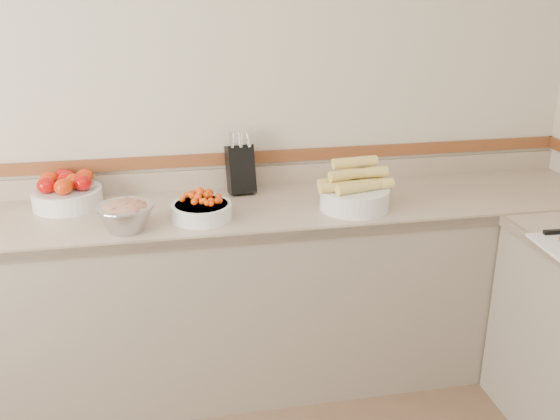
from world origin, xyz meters
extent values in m
plane|color=beige|center=(0.00, 2.00, 1.30)|extent=(4.00, 0.00, 4.00)
cube|color=tan|center=(0.00, 1.68, 0.88)|extent=(4.00, 0.65, 0.04)
cube|color=gray|center=(0.00, 1.68, 0.43)|extent=(4.00, 0.63, 0.86)
cube|color=#847059|center=(0.00, 1.36, 0.88)|extent=(4.00, 0.02, 0.04)
cube|color=tan|center=(0.00, 1.99, 0.95)|extent=(4.00, 0.02, 0.10)
cube|color=brown|center=(0.00, 1.99, 1.05)|extent=(4.00, 0.02, 0.06)
cube|color=black|center=(0.26, 1.90, 1.02)|extent=(0.14, 0.17, 0.25)
cylinder|color=silver|center=(0.22, 1.87, 1.17)|extent=(0.02, 0.03, 0.07)
cylinder|color=silver|center=(0.26, 1.87, 1.17)|extent=(0.02, 0.03, 0.07)
cylinder|color=silver|center=(0.30, 1.87, 1.17)|extent=(0.02, 0.03, 0.07)
cylinder|color=silver|center=(0.22, 1.90, 1.17)|extent=(0.02, 0.03, 0.07)
cylinder|color=silver|center=(0.26, 1.90, 1.17)|extent=(0.02, 0.03, 0.07)
cylinder|color=silver|center=(0.30, 1.90, 1.17)|extent=(0.02, 0.03, 0.07)
cylinder|color=silver|center=(0.22, 1.92, 1.17)|extent=(0.02, 0.03, 0.07)
cylinder|color=silver|center=(0.26, 1.92, 1.17)|extent=(0.02, 0.03, 0.07)
cylinder|color=silver|center=(0.30, 1.92, 1.17)|extent=(0.02, 0.03, 0.07)
cylinder|color=white|center=(-0.55, 1.85, 0.94)|extent=(0.32, 0.32, 0.08)
torus|color=white|center=(-0.55, 1.85, 0.98)|extent=(0.32, 0.32, 0.01)
cylinder|color=white|center=(-0.55, 1.85, 0.98)|extent=(0.28, 0.28, 0.01)
ellipsoid|color=#BE0907|center=(-0.63, 1.81, 1.02)|extent=(0.08, 0.08, 0.07)
ellipsoid|color=red|center=(-0.55, 1.77, 1.02)|extent=(0.08, 0.08, 0.07)
ellipsoid|color=#BE0907|center=(-0.48, 1.82, 1.02)|extent=(0.08, 0.08, 0.07)
ellipsoid|color=red|center=(-0.63, 1.90, 1.02)|extent=(0.08, 0.08, 0.07)
ellipsoid|color=#BE0907|center=(-0.55, 1.87, 1.02)|extent=(0.08, 0.08, 0.07)
ellipsoid|color=red|center=(-0.48, 1.91, 1.02)|extent=(0.08, 0.08, 0.07)
ellipsoid|color=#BE0907|center=(-0.58, 1.93, 1.02)|extent=(0.08, 0.08, 0.07)
ellipsoid|color=red|center=(-0.52, 1.84, 1.02)|extent=(0.08, 0.08, 0.07)
ellipsoid|color=#BE0907|center=(-0.55, 1.90, 1.02)|extent=(0.08, 0.08, 0.07)
cylinder|color=white|center=(0.04, 1.57, 0.93)|extent=(0.27, 0.27, 0.07)
torus|color=white|center=(0.04, 1.57, 0.96)|extent=(0.27, 0.27, 0.01)
cylinder|color=white|center=(0.04, 1.57, 0.96)|extent=(0.23, 0.23, 0.01)
sphere|color=#D83D07|center=(0.08, 1.58, 1.02)|extent=(0.03, 0.03, 0.03)
sphere|color=#D83D07|center=(0.04, 1.57, 1.02)|extent=(0.03, 0.03, 0.03)
sphere|color=#D83D07|center=(0.10, 1.56, 1.00)|extent=(0.03, 0.03, 0.03)
sphere|color=#D83D07|center=(-0.01, 1.58, 1.01)|extent=(0.03, 0.03, 0.03)
sphere|color=#D83D07|center=(0.04, 1.59, 1.01)|extent=(0.03, 0.03, 0.03)
sphere|color=#D83D07|center=(0.02, 1.51, 1.00)|extent=(0.03, 0.03, 0.03)
sphere|color=#D83D07|center=(0.03, 1.52, 1.00)|extent=(0.03, 0.03, 0.03)
sphere|color=#D83D07|center=(0.03, 1.58, 1.03)|extent=(0.03, 0.03, 0.03)
sphere|color=#D83D07|center=(0.03, 1.61, 1.01)|extent=(0.03, 0.03, 0.03)
sphere|color=#D83D07|center=(0.09, 1.63, 1.00)|extent=(0.03, 0.03, 0.03)
sphere|color=#D83D07|center=(0.02, 1.57, 1.03)|extent=(0.03, 0.03, 0.03)
sphere|color=#D83D07|center=(0.05, 1.51, 1.01)|extent=(0.03, 0.03, 0.03)
sphere|color=#D83D07|center=(0.03, 1.56, 1.01)|extent=(0.03, 0.03, 0.03)
sphere|color=#D83D07|center=(-0.01, 1.62, 0.99)|extent=(0.03, 0.03, 0.03)
sphere|color=#D83D07|center=(0.03, 1.59, 1.01)|extent=(0.03, 0.03, 0.03)
sphere|color=#D83D07|center=(0.04, 1.57, 1.02)|extent=(0.03, 0.03, 0.03)
sphere|color=#D83D07|center=(0.12, 1.53, 0.99)|extent=(0.03, 0.03, 0.03)
sphere|color=#D83D07|center=(-0.01, 1.53, 1.00)|extent=(0.03, 0.03, 0.03)
sphere|color=#D83D07|center=(-0.02, 1.59, 1.00)|extent=(0.03, 0.03, 0.03)
sphere|color=#D83D07|center=(0.08, 1.52, 1.00)|extent=(0.03, 0.03, 0.03)
sphere|color=#D83D07|center=(0.09, 1.65, 0.99)|extent=(0.03, 0.03, 0.03)
sphere|color=#D83D07|center=(-0.02, 1.56, 1.00)|extent=(0.03, 0.03, 0.03)
sphere|color=#D83D07|center=(-0.03, 1.54, 0.99)|extent=(0.03, 0.03, 0.03)
sphere|color=#D83D07|center=(0.05, 1.52, 1.00)|extent=(0.03, 0.03, 0.03)
sphere|color=#D83D07|center=(0.08, 1.52, 1.00)|extent=(0.03, 0.03, 0.03)
sphere|color=#D83D07|center=(0.06, 1.56, 1.02)|extent=(0.03, 0.03, 0.03)
sphere|color=#D83D07|center=(0.04, 1.63, 1.00)|extent=(0.03, 0.03, 0.03)
sphere|color=#D83D07|center=(-0.03, 1.56, 1.00)|extent=(0.03, 0.03, 0.03)
sphere|color=#D83D07|center=(0.06, 1.55, 1.01)|extent=(0.03, 0.03, 0.03)
sphere|color=#D83D07|center=(0.13, 1.53, 0.99)|extent=(0.03, 0.03, 0.03)
sphere|color=#D83D07|center=(0.02, 1.59, 1.01)|extent=(0.03, 0.03, 0.03)
sphere|color=#D83D07|center=(0.04, 1.58, 1.02)|extent=(0.03, 0.03, 0.03)
sphere|color=#D83D07|center=(0.03, 1.63, 1.00)|extent=(0.03, 0.03, 0.03)
sphere|color=#D83D07|center=(0.04, 1.56, 1.01)|extent=(0.03, 0.03, 0.03)
sphere|color=#D83D07|center=(0.01, 1.53, 1.01)|extent=(0.03, 0.03, 0.03)
sphere|color=#D83D07|center=(0.06, 1.54, 1.00)|extent=(0.03, 0.03, 0.03)
cylinder|color=white|center=(0.74, 1.57, 0.95)|extent=(0.32, 0.32, 0.10)
torus|color=white|center=(0.74, 1.57, 0.99)|extent=(0.32, 0.32, 0.01)
cylinder|color=#E4C25F|center=(0.67, 1.55, 1.02)|extent=(0.22, 0.07, 0.05)
cylinder|color=#E4C25F|center=(0.74, 1.52, 1.02)|extent=(0.22, 0.10, 0.05)
cylinder|color=#E4C25F|center=(0.81, 1.55, 1.02)|extent=(0.21, 0.06, 0.05)
cylinder|color=#E4C25F|center=(0.68, 1.61, 1.02)|extent=(0.22, 0.09, 0.05)
cylinder|color=#E4C25F|center=(0.78, 1.62, 1.02)|extent=(0.22, 0.07, 0.05)
cylinder|color=#E4C25F|center=(0.72, 1.57, 1.07)|extent=(0.22, 0.09, 0.05)
cylinder|color=#E4C25F|center=(0.79, 1.58, 1.07)|extent=(0.21, 0.05, 0.05)
cylinder|color=#E4C25F|center=(0.75, 1.60, 1.11)|extent=(0.22, 0.07, 0.05)
cylinder|color=#B2B2BA|center=(-0.28, 1.49, 0.96)|extent=(0.24, 0.24, 0.11)
torus|color=#B2B2BA|center=(-0.28, 1.49, 1.01)|extent=(0.24, 0.24, 0.01)
ellipsoid|color=#B21441|center=(-0.28, 1.49, 1.00)|extent=(0.20, 0.20, 0.06)
cube|color=#B21441|center=(-0.25, 1.45, 1.02)|extent=(0.02, 0.02, 0.02)
cube|color=#94B759|center=(-0.27, 1.48, 1.02)|extent=(0.02, 0.02, 0.02)
cube|color=#B21441|center=(-0.28, 1.52, 1.01)|extent=(0.02, 0.02, 0.02)
cube|color=#94B759|center=(-0.29, 1.50, 1.03)|extent=(0.02, 0.02, 0.02)
cube|color=#B21441|center=(-0.27, 1.57, 1.01)|extent=(0.02, 0.02, 0.02)
cube|color=#94B759|center=(-0.27, 1.46, 1.01)|extent=(0.02, 0.02, 0.02)
cube|color=#B21441|center=(-0.23, 1.44, 1.02)|extent=(0.02, 0.02, 0.02)
cube|color=#94B759|center=(-0.24, 1.46, 1.01)|extent=(0.02, 0.02, 0.02)
cube|color=#B21441|center=(-0.20, 1.50, 1.02)|extent=(0.02, 0.02, 0.02)
cube|color=#94B759|center=(-0.32, 1.50, 1.02)|extent=(0.02, 0.02, 0.02)
cube|color=#B21441|center=(-0.32, 1.44, 1.02)|extent=(0.02, 0.02, 0.02)
cube|color=#94B759|center=(-0.26, 1.52, 1.01)|extent=(0.02, 0.02, 0.02)
cube|color=#B21441|center=(-0.22, 1.51, 1.02)|extent=(0.02, 0.02, 0.02)
cube|color=#94B759|center=(-0.25, 1.47, 1.01)|extent=(0.02, 0.02, 0.02)
cube|color=black|center=(1.44, 1.09, 0.92)|extent=(0.09, 0.03, 0.02)
camera|label=1|loc=(-0.11, -1.00, 1.90)|focal=40.00mm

